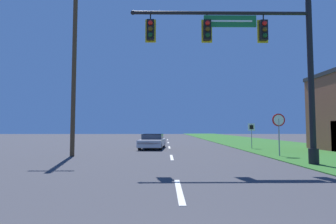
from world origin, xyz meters
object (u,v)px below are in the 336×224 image
at_px(utility_pole_near, 74,64).
at_px(stop_sign, 279,125).
at_px(signal_mast, 262,58).
at_px(car_ahead, 153,141).
at_px(route_sign_post, 251,130).

bearing_deg(utility_pole_near, stop_sign, -1.15).
height_order(signal_mast, car_ahead, signal_mast).
relative_size(route_sign_post, utility_pole_near, 0.19).
xyz_separation_m(signal_mast, car_ahead, (-5.53, 9.83, -4.34)).
distance_m(car_ahead, route_sign_post, 8.21).
distance_m(route_sign_post, utility_pole_near, 14.47).
bearing_deg(stop_sign, car_ahead, 141.30).
bearing_deg(utility_pole_near, route_sign_post, 24.41).
bearing_deg(car_ahead, stop_sign, -38.70).
relative_size(car_ahead, route_sign_post, 2.37).
height_order(car_ahead, stop_sign, stop_sign).
relative_size(signal_mast, stop_sign, 3.44).
bearing_deg(utility_pole_near, car_ahead, 53.13).
bearing_deg(signal_mast, stop_sign, 57.50).
distance_m(signal_mast, car_ahead, 12.08).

